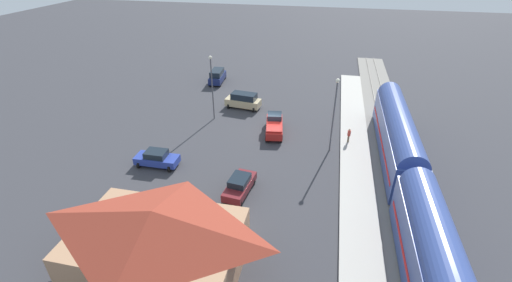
# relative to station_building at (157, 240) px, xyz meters

# --- Properties ---
(ground_plane) EXTENTS (200.00, 200.00, 0.00)m
(ground_plane) POSITION_rel_station_building_xyz_m (-4.00, -22.00, -2.79)
(ground_plane) COLOR #38383D
(railway_track) EXTENTS (4.80, 70.00, 0.30)m
(railway_track) POSITION_rel_station_building_xyz_m (-18.00, -22.00, -2.70)
(railway_track) COLOR gray
(railway_track) RESTS_ON ground
(platform) EXTENTS (3.20, 46.00, 0.30)m
(platform) POSITION_rel_station_building_xyz_m (-14.00, -22.00, -2.64)
(platform) COLOR #B7B2A8
(platform) RESTS_ON ground
(station_building) EXTENTS (12.03, 8.16, 5.37)m
(station_building) POSITION_rel_station_building_xyz_m (0.00, 0.00, 0.00)
(station_building) COLOR tan
(station_building) RESTS_ON ground
(pedestrian_on_platform) EXTENTS (0.36, 0.36, 1.71)m
(pedestrian_on_platform) POSITION_rel_station_building_xyz_m (-13.23, -21.04, -1.51)
(pedestrian_on_platform) COLOR brown
(pedestrian_on_platform) RESTS_ON platform
(pickup_red) EXTENTS (2.78, 5.64, 2.14)m
(pickup_red) POSITION_rel_station_building_xyz_m (-4.39, -22.02, -1.76)
(pickup_red) COLOR red
(pickup_red) RESTS_ON ground
(suv_tan) EXTENTS (5.11, 2.87, 2.22)m
(suv_tan) POSITION_rel_station_building_xyz_m (1.11, -28.40, -1.64)
(suv_tan) COLOR #C6B284
(suv_tan) RESTS_ON ground
(sedan_maroon) EXTENTS (2.36, 4.69, 1.74)m
(sedan_maroon) POSITION_rel_station_building_xyz_m (-3.25, -9.63, -1.91)
(sedan_maroon) COLOR maroon
(sedan_maroon) RESTS_ON ground
(suv_navy) EXTENTS (2.32, 5.03, 2.22)m
(suv_navy) POSITION_rel_station_building_xyz_m (7.88, -37.45, -1.64)
(suv_navy) COLOR navy
(suv_navy) RESTS_ON ground
(sedan_blue) EXTENTS (4.53, 2.33, 1.74)m
(sedan_blue) POSITION_rel_station_building_xyz_m (6.34, -12.23, -1.91)
(sedan_blue) COLOR #283D9E
(sedan_blue) RESTS_ON ground
(light_pole_near_platform) EXTENTS (0.44, 0.44, 8.48)m
(light_pole_near_platform) POSITION_rel_station_building_xyz_m (-11.20, -19.17, 2.48)
(light_pole_near_platform) COLOR #515156
(light_pole_near_platform) RESTS_ON ground
(light_pole_lot_center) EXTENTS (0.44, 0.44, 8.48)m
(light_pole_lot_center) POSITION_rel_station_building_xyz_m (4.08, -24.19, 2.48)
(light_pole_lot_center) COLOR #515156
(light_pole_lot_center) RESTS_ON ground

